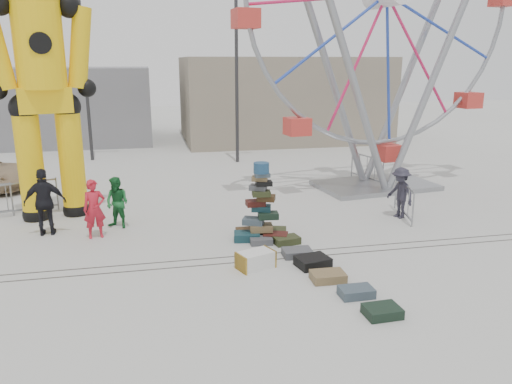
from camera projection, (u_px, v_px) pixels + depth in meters
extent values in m
plane|color=#9E9E99|center=(207.00, 275.00, 11.50)|extent=(90.00, 90.00, 0.00)
cube|color=#47443F|center=(204.00, 265.00, 12.07)|extent=(40.00, 0.04, 0.01)
cube|color=#47443F|center=(203.00, 259.00, 12.45)|extent=(40.00, 0.04, 0.01)
cube|color=gray|center=(281.00, 99.00, 31.19)|extent=(12.00, 8.00, 5.00)
cube|color=gray|center=(67.00, 104.00, 30.53)|extent=(10.00, 8.00, 4.40)
cylinder|color=#2D2D30|center=(237.00, 78.00, 23.38)|extent=(0.16, 0.16, 8.00)
cylinder|color=#2D2D30|center=(86.00, 78.00, 23.86)|extent=(0.16, 0.16, 8.00)
cube|color=#163A43|center=(247.00, 236.00, 13.72)|extent=(0.77, 0.59, 0.23)
cube|color=#431611|center=(275.00, 237.00, 13.72)|extent=(0.78, 0.66, 0.21)
cube|color=#3E2A14|center=(247.00, 232.00, 14.15)|extent=(0.62, 0.43, 0.19)
cube|color=#2F351A|center=(275.00, 231.00, 14.14)|extent=(0.73, 0.60, 0.21)
cube|color=#4E5055|center=(261.00, 241.00, 13.47)|extent=(0.62, 0.44, 0.18)
cube|color=black|center=(261.00, 230.00, 14.32)|extent=(0.67, 0.56, 0.19)
cube|color=olive|center=(261.00, 228.00, 13.79)|extent=(0.66, 0.50, 0.19)
cube|color=#3E4E59|center=(253.00, 221.00, 13.77)|extent=(0.67, 0.58, 0.18)
cube|color=black|center=(268.00, 215.00, 13.68)|extent=(0.58, 0.42, 0.18)
cube|color=#163A43|center=(261.00, 208.00, 13.78)|extent=(0.60, 0.48, 0.16)
cube|color=#431611|center=(255.00, 203.00, 13.70)|extent=(0.52, 0.36, 0.16)
cube|color=#3E2A14|center=(266.00, 198.00, 13.62)|extent=(0.57, 0.49, 0.16)
cube|color=#2F351A|center=(261.00, 193.00, 13.49)|extent=(0.53, 0.39, 0.14)
cube|color=#4E5055|center=(258.00, 187.00, 13.57)|extent=(0.55, 0.48, 0.14)
cube|color=black|center=(264.00, 183.00, 13.47)|extent=(0.46, 0.33, 0.12)
cube|color=olive|center=(260.00, 179.00, 13.48)|extent=(0.49, 0.39, 0.12)
cube|color=#3E4E59|center=(262.00, 175.00, 13.38)|extent=(0.41, 0.28, 0.11)
cylinder|color=navy|center=(261.00, 168.00, 13.36)|extent=(0.42, 0.42, 0.28)
sphere|color=black|center=(36.00, 214.00, 15.55)|extent=(0.82, 0.82, 0.82)
cylinder|color=yellow|center=(31.00, 165.00, 15.15)|extent=(0.75, 0.75, 3.44)
sphere|color=black|center=(24.00, 108.00, 14.71)|extent=(0.86, 0.86, 0.86)
sphere|color=black|center=(76.00, 209.00, 16.05)|extent=(0.82, 0.82, 0.82)
cylinder|color=yellow|center=(72.00, 162.00, 15.66)|extent=(0.75, 0.75, 3.44)
sphere|color=black|center=(66.00, 106.00, 15.22)|extent=(0.86, 0.86, 0.86)
cube|color=yellow|center=(45.00, 100.00, 14.91)|extent=(1.67, 1.21, 0.75)
cylinder|color=yellow|center=(39.00, 44.00, 14.50)|extent=(1.40, 1.40, 2.58)
sphere|color=black|center=(68.00, 6.00, 14.61)|extent=(0.69, 0.69, 0.69)
cylinder|color=yellow|center=(80.00, 48.00, 15.01)|extent=(0.99, 0.76, 2.42)
sphere|color=black|center=(87.00, 88.00, 15.36)|extent=(0.56, 0.56, 0.56)
cube|color=gray|center=(375.00, 185.00, 19.45)|extent=(4.73, 3.20, 0.18)
cylinder|color=gray|center=(358.00, 98.00, 17.38)|extent=(3.09, 0.66, 7.18)
cylinder|color=gray|center=(426.00, 96.00, 18.30)|extent=(3.09, 0.66, 7.18)
cylinder|color=gray|center=(336.00, 95.00, 18.84)|extent=(3.09, 0.66, 7.18)
cylinder|color=gray|center=(400.00, 93.00, 19.75)|extent=(3.09, 0.66, 7.18)
cube|color=red|center=(377.00, 154.00, 19.13)|extent=(0.89, 0.89, 0.62)
cube|color=silver|center=(256.00, 260.00, 11.87)|extent=(0.99, 0.78, 0.41)
cube|color=#2F351A|center=(286.00, 240.00, 13.48)|extent=(0.76, 0.57, 0.20)
cube|color=#4E5055|center=(297.00, 253.00, 12.61)|extent=(0.74, 0.54, 0.19)
cube|color=black|center=(313.00, 262.00, 11.98)|extent=(0.88, 0.75, 0.24)
cube|color=olive|center=(328.00, 276.00, 11.21)|extent=(0.77, 0.54, 0.20)
cube|color=#3E4E59|center=(356.00, 292.00, 10.46)|extent=(0.72, 0.47, 0.20)
cube|color=black|center=(382.00, 311.00, 9.65)|extent=(0.71, 0.55, 0.20)
imported|color=red|center=(94.00, 209.00, 13.78)|extent=(0.68, 0.52, 1.66)
imported|color=#18612A|center=(117.00, 203.00, 14.62)|extent=(0.94, 0.90, 1.53)
imported|color=black|center=(45.00, 202.00, 13.97)|extent=(1.14, 0.52, 1.92)
imported|color=#24232F|center=(400.00, 193.00, 15.56)|extent=(0.84, 1.16, 1.61)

